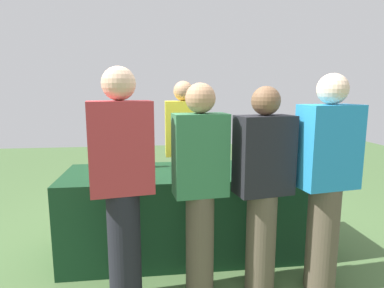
# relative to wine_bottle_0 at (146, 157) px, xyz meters

# --- Properties ---
(ground_plane) EXTENTS (12.00, 12.00, 0.00)m
(ground_plane) POSITION_rel_wine_bottle_0_xyz_m (0.42, -0.19, -0.89)
(ground_plane) COLOR #476638
(tasting_table) EXTENTS (2.30, 0.79, 0.78)m
(tasting_table) POSITION_rel_wine_bottle_0_xyz_m (0.42, -0.19, -0.50)
(tasting_table) COLOR #14381E
(tasting_table) RESTS_ON ground_plane
(wine_bottle_0) EXTENTS (0.07, 0.07, 0.30)m
(wine_bottle_0) POSITION_rel_wine_bottle_0_xyz_m (0.00, 0.00, 0.00)
(wine_bottle_0) COLOR black
(wine_bottle_0) RESTS_ON tasting_table
(wine_bottle_1) EXTENTS (0.07, 0.07, 0.30)m
(wine_bottle_1) POSITION_rel_wine_bottle_0_xyz_m (0.28, -0.09, 0.00)
(wine_bottle_1) COLOR black
(wine_bottle_1) RESTS_ON tasting_table
(wine_bottle_2) EXTENTS (0.08, 0.08, 0.32)m
(wine_bottle_2) POSITION_rel_wine_bottle_0_xyz_m (0.49, -0.08, 0.02)
(wine_bottle_2) COLOR black
(wine_bottle_2) RESTS_ON tasting_table
(wine_bottle_3) EXTENTS (0.08, 0.08, 0.29)m
(wine_bottle_3) POSITION_rel_wine_bottle_0_xyz_m (0.96, -0.03, -0.00)
(wine_bottle_3) COLOR black
(wine_bottle_3) RESTS_ON tasting_table
(wine_glass_0) EXTENTS (0.07, 0.07, 0.15)m
(wine_glass_0) POSITION_rel_wine_bottle_0_xyz_m (-0.20, -0.28, 0.00)
(wine_glass_0) COLOR silver
(wine_glass_0) RESTS_ON tasting_table
(wine_glass_1) EXTENTS (0.08, 0.08, 0.14)m
(wine_glass_1) POSITION_rel_wine_bottle_0_xyz_m (0.26, -0.30, -0.01)
(wine_glass_1) COLOR silver
(wine_glass_1) RESTS_ON tasting_table
(wine_glass_2) EXTENTS (0.07, 0.07, 0.14)m
(wine_glass_2) POSITION_rel_wine_bottle_0_xyz_m (0.49, -0.29, -0.01)
(wine_glass_2) COLOR silver
(wine_glass_2) RESTS_ON tasting_table
(wine_glass_3) EXTENTS (0.07, 0.07, 0.13)m
(wine_glass_3) POSITION_rel_wine_bottle_0_xyz_m (0.63, -0.27, -0.02)
(wine_glass_3) COLOR silver
(wine_glass_3) RESTS_ON tasting_table
(wine_glass_4) EXTENTS (0.08, 0.08, 0.15)m
(wine_glass_4) POSITION_rel_wine_bottle_0_xyz_m (0.97, -0.35, 0.00)
(wine_glass_4) COLOR silver
(wine_glass_4) RESTS_ON tasting_table
(wine_glass_5) EXTENTS (0.07, 0.07, 0.13)m
(wine_glass_5) POSITION_rel_wine_bottle_0_xyz_m (1.12, -0.37, -0.01)
(wine_glass_5) COLOR silver
(wine_glass_5) RESTS_ON tasting_table
(server_pouring) EXTENTS (0.40, 0.23, 1.62)m
(server_pouring) POSITION_rel_wine_bottle_0_xyz_m (0.40, 0.47, -0.02)
(server_pouring) COLOR black
(server_pouring) RESTS_ON ground_plane
(guest_0) EXTENTS (0.45, 0.29, 1.67)m
(guest_0) POSITION_rel_wine_bottle_0_xyz_m (-0.15, -0.88, 0.01)
(guest_0) COLOR black
(guest_0) RESTS_ON ground_plane
(guest_1) EXTENTS (0.40, 0.25, 1.57)m
(guest_1) POSITION_rel_wine_bottle_0_xyz_m (0.39, -0.85, -0.04)
(guest_1) COLOR brown
(guest_1) RESTS_ON ground_plane
(guest_2) EXTENTS (0.44, 0.29, 1.55)m
(guest_2) POSITION_rel_wine_bottle_0_xyz_m (0.86, -0.84, -0.06)
(guest_2) COLOR brown
(guest_2) RESTS_ON ground_plane
(guest_3) EXTENTS (0.45, 0.29, 1.63)m
(guest_3) POSITION_rel_wine_bottle_0_xyz_m (1.33, -0.89, -0.01)
(guest_3) COLOR brown
(guest_3) RESTS_ON ground_plane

